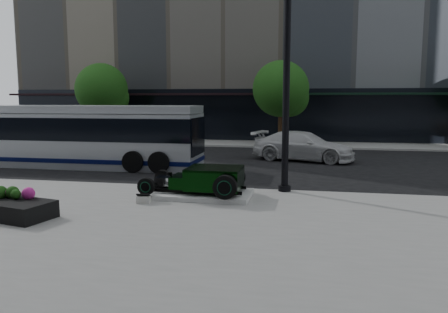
% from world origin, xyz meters
% --- Properties ---
extents(ground, '(120.00, 120.00, 0.00)m').
position_xyz_m(ground, '(0.00, 0.00, 0.00)').
color(ground, black).
rests_on(ground, ground).
extents(sidewalk_near, '(70.00, 17.00, 0.12)m').
position_xyz_m(sidewalk_near, '(0.00, -10.50, 0.06)').
color(sidewalk_near, gray).
rests_on(sidewalk_near, ground).
extents(sidewalk_far, '(70.00, 4.00, 0.12)m').
position_xyz_m(sidewalk_far, '(0.00, 14.00, 0.06)').
color(sidewalk_far, gray).
rests_on(sidewalk_far, ground).
extents(street_trees, '(29.80, 3.80, 5.70)m').
position_xyz_m(street_trees, '(1.15, 13.07, 3.77)').
color(street_trees, black).
rests_on(street_trees, sidewalk_far).
extents(display_plinth, '(3.40, 1.80, 0.15)m').
position_xyz_m(display_plinth, '(-0.53, -3.55, 0.20)').
color(display_plinth, silver).
rests_on(display_plinth, sidewalk_near).
extents(hot_rod, '(3.22, 2.00, 0.81)m').
position_xyz_m(hot_rod, '(-0.19, -3.55, 0.70)').
color(hot_rod, black).
rests_on(hot_rod, display_plinth).
extents(info_plaque, '(0.44, 0.35, 0.31)m').
position_xyz_m(info_plaque, '(-1.91, -4.74, 0.24)').
color(info_plaque, silver).
rests_on(info_plaque, sidewalk_near).
extents(lamppost, '(0.42, 0.42, 7.59)m').
position_xyz_m(lamppost, '(2.16, -2.20, 3.63)').
color(lamppost, black).
rests_on(lamppost, sidewalk_near).
extents(flower_planter, '(2.47, 1.61, 0.74)m').
position_xyz_m(flower_planter, '(-4.76, -6.94, 0.39)').
color(flower_planter, black).
rests_on(flower_planter, sidewalk_near).
extents(transit_bus, '(12.12, 2.88, 2.92)m').
position_xyz_m(transit_bus, '(-8.05, 2.35, 1.49)').
color(transit_bus, '#B5B9BF').
rests_on(transit_bus, ground).
extents(white_sedan, '(5.68, 3.47, 1.54)m').
position_xyz_m(white_sedan, '(2.66, 6.35, 0.77)').
color(white_sedan, silver).
rests_on(white_sedan, ground).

